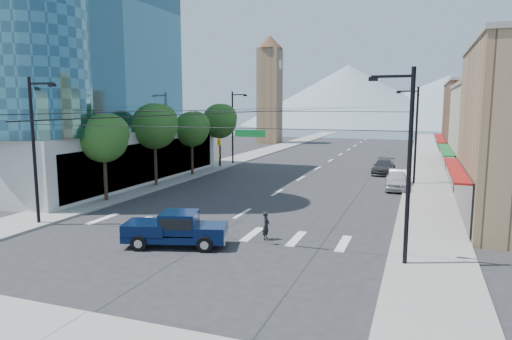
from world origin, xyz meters
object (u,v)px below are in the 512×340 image
object	(u,v)px
parked_car_far	(384,167)
pickup_truck	(175,228)
parked_car_mid	(398,178)
parked_car_near	(396,180)
pedestrian	(266,226)

from	to	relation	value
parked_car_far	pickup_truck	bearing A→B (deg)	-103.90
parked_car_mid	parked_car_far	world-z (taller)	parked_car_far
parked_car_far	parked_car_near	bearing A→B (deg)	-77.44
pedestrian	parked_car_near	world-z (taller)	parked_car_near
pedestrian	parked_car_far	distance (m)	27.54
pedestrian	parked_car_near	distance (m)	19.02
parked_car_mid	parked_car_far	distance (m)	7.33
parked_car_mid	parked_car_far	bearing A→B (deg)	101.26
pedestrian	parked_car_near	xyz separation A→B (m)	(5.94, 18.07, 0.04)
parked_car_near	parked_car_mid	distance (m)	2.05
parked_car_near	parked_car_far	world-z (taller)	parked_car_near
pedestrian	parked_car_near	bearing A→B (deg)	-19.15
pickup_truck	parked_car_near	bearing A→B (deg)	48.22
parked_car_mid	parked_car_far	xyz separation A→B (m)	(-1.80, 7.11, 0.03)
parked_car_mid	pickup_truck	bearing A→B (deg)	-116.62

